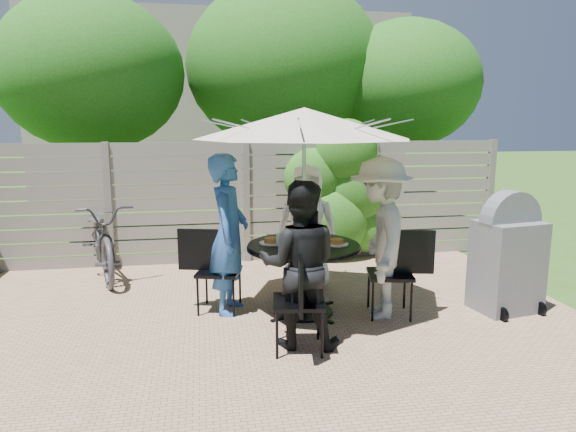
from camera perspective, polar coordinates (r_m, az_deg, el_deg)
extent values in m
plane|color=#314F18|center=(5.18, -1.47, -13.86)|extent=(60.00, 60.00, 0.00)
cube|color=#A37F5F|center=(5.63, -2.21, -11.70)|extent=(7.00, 6.00, 0.02)
cube|color=gray|center=(7.79, -4.64, 1.49)|extent=(8.00, 0.10, 1.85)
ellipsoid|color=#266316|center=(7.90, 5.63, 1.41)|extent=(1.20, 0.70, 1.80)
cube|color=gray|center=(16.69, -7.50, 11.58)|extent=(10.00, 6.00, 5.00)
ellipsoid|color=#1E4F12|center=(9.88, -21.02, 14.62)|extent=(3.20, 3.20, 2.72)
ellipsoid|color=#1E4F12|center=(10.36, -0.36, 16.23)|extent=(3.80, 3.80, 3.23)
ellipsoid|color=#1E4F12|center=(10.25, 12.92, 14.07)|extent=(2.80, 2.80, 2.38)
cylinder|color=black|center=(5.64, 1.74, -3.31)|extent=(1.49, 1.49, 0.03)
cylinder|color=black|center=(5.75, 1.72, -7.13)|extent=(0.09, 0.09, 0.79)
cylinder|color=black|center=(5.87, 1.70, -10.60)|extent=(0.66, 0.66, 0.04)
cylinder|color=silver|center=(5.58, 1.76, -0.41)|extent=(0.04, 0.04, 2.16)
cone|color=beige|center=(5.48, 1.82, 10.25)|extent=(2.85, 2.85, 0.33)
cube|color=black|center=(6.65, 2.11, -4.26)|extent=(0.48, 0.48, 0.03)
cube|color=black|center=(6.81, 1.96, -1.87)|extent=(0.08, 0.43, 0.44)
imported|color=white|center=(6.45, 2.08, -1.41)|extent=(0.89, 0.69, 1.61)
cube|color=black|center=(5.85, -7.67, -6.15)|extent=(0.56, 0.56, 0.04)
cube|color=black|center=(5.84, -9.94, -3.69)|extent=(0.45, 0.15, 0.47)
imported|color=#2658A6|center=(5.72, -6.60, -2.08)|extent=(0.58, 0.74, 1.80)
cube|color=black|center=(4.82, 1.19, -9.54)|extent=(0.53, 0.53, 0.04)
cube|color=black|center=(4.52, 1.35, -7.50)|extent=(0.10, 0.47, 0.48)
imported|color=black|center=(4.84, 1.28, -5.48)|extent=(0.90, 0.78, 1.60)
cube|color=black|center=(5.76, 11.26, -6.39)|extent=(0.56, 0.56, 0.04)
cube|color=black|center=(5.74, 13.69, -3.90)|extent=(0.47, 0.13, 0.48)
imported|color=#BBBAB6|center=(5.65, 10.20, -2.47)|extent=(0.91, 1.27, 1.77)
cylinder|color=white|center=(5.99, 1.90, -2.28)|extent=(0.26, 0.26, 0.01)
cylinder|color=#A76C31|center=(5.98, 1.90, -1.98)|extent=(0.15, 0.15, 0.05)
cylinder|color=white|center=(5.67, -1.90, -3.01)|extent=(0.26, 0.26, 0.01)
cylinder|color=#A76C31|center=(5.66, -1.90, -2.70)|extent=(0.15, 0.15, 0.05)
cylinder|color=white|center=(5.29, 1.56, -3.98)|extent=(0.26, 0.26, 0.01)
cylinder|color=#A76C31|center=(5.28, 1.56, -3.65)|extent=(0.15, 0.15, 0.05)
cylinder|color=white|center=(5.64, 5.41, -3.13)|extent=(0.26, 0.26, 0.01)
cylinder|color=#A76C31|center=(5.63, 5.41, -2.81)|extent=(0.15, 0.15, 0.05)
cylinder|color=white|center=(5.34, 3.53, -3.85)|extent=(0.24, 0.24, 0.01)
cylinder|color=#A76C31|center=(5.34, 3.53, -3.52)|extent=(0.14, 0.14, 0.05)
cylinder|color=silver|center=(5.88, 0.84, -1.88)|extent=(0.07, 0.07, 0.14)
cylinder|color=silver|center=(5.54, -0.99, -2.65)|extent=(0.07, 0.07, 0.14)
cylinder|color=silver|center=(5.37, 2.74, -3.09)|extent=(0.07, 0.07, 0.14)
cylinder|color=silver|center=(5.72, 4.39, -2.26)|extent=(0.07, 0.07, 0.14)
cylinder|color=#59280C|center=(5.67, 1.16, -2.23)|extent=(0.09, 0.09, 0.16)
cylinder|color=#C6B293|center=(5.84, 2.83, -2.09)|extent=(0.08, 0.08, 0.12)
imported|color=#333338|center=(7.57, -19.99, -2.39)|extent=(1.27, 2.15, 1.07)
cube|color=#5D5D62|center=(6.30, 23.13, -5.22)|extent=(0.76, 0.63, 1.04)
cylinder|color=#5D5D62|center=(6.19, 23.47, -0.56)|extent=(0.71, 0.32, 0.69)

